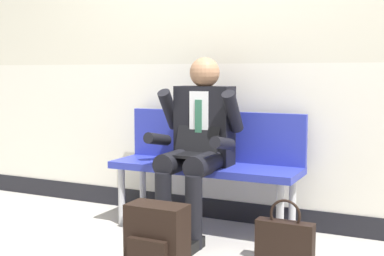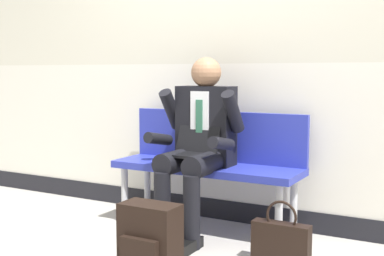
{
  "view_description": "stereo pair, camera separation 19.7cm",
  "coord_description": "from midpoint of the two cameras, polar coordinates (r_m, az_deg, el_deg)",
  "views": [
    {
      "loc": [
        1.51,
        -3.03,
        1.12
      ],
      "look_at": [
        -0.0,
        0.08,
        0.75
      ],
      "focal_mm": 48.78,
      "sensor_mm": 36.0,
      "label": 1
    },
    {
      "loc": [
        1.68,
        -2.94,
        1.12
      ],
      "look_at": [
        -0.0,
        0.08,
        0.75
      ],
      "focal_mm": 48.78,
      "sensor_mm": 36.0,
      "label": 2
    }
  ],
  "objects": [
    {
      "name": "station_wall",
      "position": [
        3.96,
        2.09,
        10.42
      ],
      "size": [
        5.21,
        0.14,
        2.86
      ],
      "color": "beige",
      "rests_on": "ground"
    },
    {
      "name": "backpack",
      "position": [
        2.91,
        -5.88,
        -12.36
      ],
      "size": [
        0.33,
        0.22,
        0.41
      ],
      "color": "black",
      "rests_on": "ground"
    },
    {
      "name": "handbag",
      "position": [
        3.17,
        8.32,
        -12.05
      ],
      "size": [
        0.34,
        0.09,
        0.38
      ],
      "color": "black",
      "rests_on": "ground"
    },
    {
      "name": "ground_plane",
      "position": [
        3.56,
        -2.18,
        -12.21
      ],
      "size": [
        18.0,
        18.0,
        0.0
      ],
      "primitive_type": "plane",
      "color": "#9E9991"
    },
    {
      "name": "person_seated",
      "position": [
        3.55,
        -1.07,
        -1.49
      ],
      "size": [
        0.57,
        0.7,
        1.22
      ],
      "color": "black",
      "rests_on": "ground"
    },
    {
      "name": "bench_with_person",
      "position": [
        3.74,
        0.27,
        -3.31
      ],
      "size": [
        1.36,
        0.42,
        0.84
      ],
      "color": "#28339E",
      "rests_on": "ground"
    }
  ]
}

